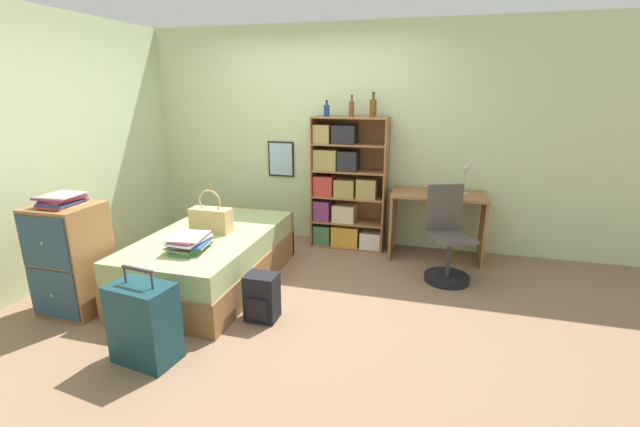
% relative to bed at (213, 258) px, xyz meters
% --- Properties ---
extents(ground_plane, '(14.00, 14.00, 0.00)m').
position_rel_bed_xyz_m(ground_plane, '(0.62, -0.02, -0.26)').
color(ground_plane, '#84664C').
extents(wall_back, '(10.00, 0.09, 2.60)m').
position_rel_bed_xyz_m(wall_back, '(0.62, 1.60, 1.04)').
color(wall_back, beige).
rests_on(wall_back, ground_plane).
extents(wall_left, '(0.06, 10.00, 2.60)m').
position_rel_bed_xyz_m(wall_left, '(-1.54, -0.02, 1.04)').
color(wall_left, beige).
rests_on(wall_left, ground_plane).
extents(bed, '(1.07, 1.86, 0.52)m').
position_rel_bed_xyz_m(bed, '(0.00, 0.00, 0.00)').
color(bed, olive).
rests_on(bed, ground_plane).
extents(handbag, '(0.40, 0.17, 0.42)m').
position_rel_bed_xyz_m(handbag, '(-0.01, 0.04, 0.39)').
color(handbag, tan).
rests_on(handbag, bed).
extents(book_stack_on_bed, '(0.35, 0.40, 0.14)m').
position_rel_bed_xyz_m(book_stack_on_bed, '(0.07, -0.47, 0.33)').
color(book_stack_on_bed, '#427A4C').
rests_on(book_stack_on_bed, bed).
extents(suitcase, '(0.47, 0.33, 0.71)m').
position_rel_bed_xyz_m(suitcase, '(0.19, -1.28, 0.03)').
color(suitcase, '#143842').
rests_on(suitcase, ground_plane).
extents(dresser, '(0.51, 0.49, 0.94)m').
position_rel_bed_xyz_m(dresser, '(-0.87, -0.81, 0.22)').
color(dresser, olive).
rests_on(dresser, ground_plane).
extents(magazine_pile_on_dresser, '(0.31, 0.35, 0.10)m').
position_rel_bed_xyz_m(magazine_pile_on_dresser, '(-0.86, -0.81, 0.73)').
color(magazine_pile_on_dresser, beige).
rests_on(magazine_pile_on_dresser, dresser).
extents(bookcase, '(0.88, 0.34, 1.56)m').
position_rel_bed_xyz_m(bookcase, '(1.01, 1.38, 0.45)').
color(bookcase, olive).
rests_on(bookcase, ground_plane).
extents(bottle_green, '(0.07, 0.07, 0.18)m').
position_rel_bed_xyz_m(bottle_green, '(0.81, 1.33, 1.37)').
color(bottle_green, navy).
rests_on(bottle_green, bookcase).
extents(bottle_brown, '(0.06, 0.06, 0.24)m').
position_rel_bed_xyz_m(bottle_brown, '(1.09, 1.39, 1.40)').
color(bottle_brown, brown).
rests_on(bottle_brown, bookcase).
extents(bottle_clear, '(0.08, 0.08, 0.27)m').
position_rel_bed_xyz_m(bottle_clear, '(1.33, 1.40, 1.41)').
color(bottle_clear, brown).
rests_on(bottle_clear, bookcase).
extents(desk, '(1.02, 0.55, 0.75)m').
position_rel_bed_xyz_m(desk, '(2.12, 1.28, 0.25)').
color(desk, olive).
rests_on(desk, ground_plane).
extents(desk_lamp, '(0.15, 0.10, 0.38)m').
position_rel_bed_xyz_m(desk_lamp, '(2.39, 1.29, 0.75)').
color(desk_lamp, '#ADA89E').
rests_on(desk_lamp, desk).
extents(desk_chair, '(0.53, 0.53, 0.95)m').
position_rel_bed_xyz_m(desk_chair, '(2.23, 0.70, 0.06)').
color(desk_chair, black).
rests_on(desk_chair, ground_plane).
extents(backpack, '(0.26, 0.23, 0.40)m').
position_rel_bed_xyz_m(backpack, '(0.75, -0.53, -0.06)').
color(backpack, black).
rests_on(backpack, ground_plane).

